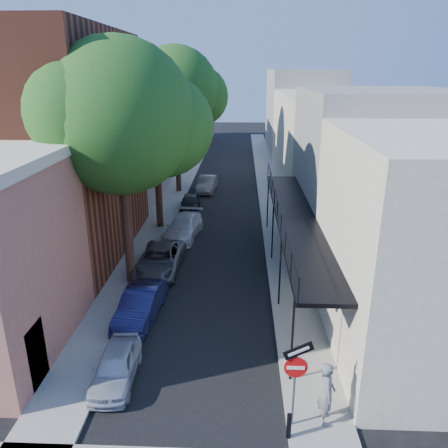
# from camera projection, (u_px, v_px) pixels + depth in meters

# --- Properties ---
(road_surface) EXTENTS (6.00, 64.00, 0.01)m
(road_surface) POSITION_uv_depth(u_px,v_px,m) (224.00, 184.00, 40.32)
(road_surface) COLOR black
(road_surface) RESTS_ON ground
(sidewalk_left) EXTENTS (2.00, 64.00, 0.12)m
(sidewalk_left) POSITION_uv_depth(u_px,v_px,m) (181.00, 183.00, 40.46)
(sidewalk_left) COLOR gray
(sidewalk_left) RESTS_ON ground
(sidewalk_right) EXTENTS (2.00, 64.00, 0.12)m
(sidewalk_right) POSITION_uv_depth(u_px,v_px,m) (268.00, 184.00, 40.15)
(sidewalk_right) COLOR gray
(sidewalk_right) RESTS_ON ground
(buildings_left) EXTENTS (10.10, 59.10, 12.00)m
(buildings_left) POSITION_uv_depth(u_px,v_px,m) (117.00, 131.00, 37.86)
(buildings_left) COLOR tan
(buildings_left) RESTS_ON ground
(buildings_right) EXTENTS (9.80, 55.00, 10.00)m
(buildings_right) POSITION_uv_depth(u_px,v_px,m) (327.00, 137.00, 38.01)
(buildings_right) COLOR beige
(buildings_right) RESTS_ON ground
(sign_post) EXTENTS (0.89, 0.17, 2.99)m
(sign_post) POSITION_uv_depth(u_px,v_px,m) (296.00, 370.00, 12.18)
(sign_post) COLOR #595B60
(sign_post) RESTS_ON ground
(bollard) EXTENTS (0.14, 0.14, 0.80)m
(bollard) POSITION_uv_depth(u_px,v_px,m) (289.00, 426.00, 12.25)
(bollard) COLOR black
(bollard) RESTS_ON sidewalk_right
(oak_near) EXTENTS (7.48, 6.80, 11.42)m
(oak_near) POSITION_uv_depth(u_px,v_px,m) (130.00, 120.00, 19.23)
(oak_near) COLOR black
(oak_near) RESTS_ON ground
(oak_mid) EXTENTS (6.60, 6.00, 10.20)m
(oak_mid) POSITION_uv_depth(u_px,v_px,m) (162.00, 119.00, 27.01)
(oak_mid) COLOR black
(oak_mid) RESTS_ON ground
(oak_far) EXTENTS (7.70, 7.00, 11.90)m
(oak_far) POSITION_uv_depth(u_px,v_px,m) (181.00, 92.00, 35.12)
(oak_far) COLOR black
(oak_far) RESTS_ON ground
(parked_car_a) EXTENTS (1.46, 3.36, 1.13)m
(parked_car_a) POSITION_uv_depth(u_px,v_px,m) (116.00, 366.00, 14.65)
(parked_car_a) COLOR #B2B9C6
(parked_car_a) RESTS_ON ground
(parked_car_b) EXTENTS (1.69, 4.03, 1.29)m
(parked_car_b) POSITION_uv_depth(u_px,v_px,m) (140.00, 305.00, 18.31)
(parked_car_b) COLOR #151844
(parked_car_b) RESTS_ON ground
(parked_car_c) EXTENTS (2.31, 4.75, 1.30)m
(parked_car_c) POSITION_uv_depth(u_px,v_px,m) (160.00, 260.00, 22.64)
(parked_car_c) COLOR #515358
(parked_car_c) RESTS_ON ground
(parked_car_d) EXTENTS (2.41, 4.80, 1.34)m
(parked_car_d) POSITION_uv_depth(u_px,v_px,m) (183.00, 227.00, 27.27)
(parked_car_d) COLOR silver
(parked_car_d) RESTS_ON ground
(parked_car_e) EXTENTS (1.53, 3.53, 1.19)m
(parked_car_e) POSITION_uv_depth(u_px,v_px,m) (190.00, 203.00, 32.47)
(parked_car_e) COLOR black
(parked_car_e) RESTS_ON ground
(parked_car_f) EXTENTS (1.67, 4.05, 1.30)m
(parked_car_f) POSITION_uv_depth(u_px,v_px,m) (207.00, 184.00, 37.64)
(parked_car_f) COLOR slate
(parked_car_f) RESTS_ON ground
(pedestrian) EXTENTS (0.52, 0.76, 2.00)m
(pedestrian) POSITION_uv_depth(u_px,v_px,m) (327.00, 393.00, 12.65)
(pedestrian) COLOR slate
(pedestrian) RESTS_ON sidewalk_right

